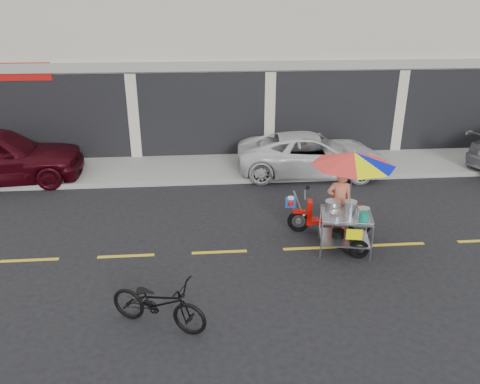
{
  "coord_description": "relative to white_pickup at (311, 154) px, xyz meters",
  "views": [
    {
      "loc": [
        -2.31,
        -8.88,
        5.09
      ],
      "look_at": [
        -1.5,
        0.6,
        1.15
      ],
      "focal_mm": 35.0,
      "sensor_mm": 36.0,
      "label": 1
    }
  ],
  "objects": [
    {
      "name": "white_pickup",
      "position": [
        0.0,
        0.0,
        0.0
      ],
      "size": [
        4.73,
        2.47,
        1.27
      ],
      "primitive_type": "imported",
      "rotation": [
        0.0,
        0.0,
        1.49
      ],
      "color": "silver",
      "rests_on": "ground"
    },
    {
      "name": "centerline",
      "position": [
        -1.08,
        -4.7,
        -0.63
      ],
      "size": [
        42.0,
        0.1,
        0.01
      ],
      "primitive_type": "cube",
      "color": "gold",
      "rests_on": "ground"
    },
    {
      "name": "shophouse_block",
      "position": [
        1.74,
        5.89,
        3.6
      ],
      "size": [
        36.0,
        8.11,
        10.4
      ],
      "color": "beige",
      "rests_on": "ground"
    },
    {
      "name": "near_bicycle",
      "position": [
        -4.19,
        -7.07,
        -0.18
      ],
      "size": [
        1.83,
        1.29,
        0.91
      ],
      "primitive_type": "imported",
      "rotation": [
        0.0,
        0.0,
        1.13
      ],
      "color": "black",
      "rests_on": "ground"
    },
    {
      "name": "ground",
      "position": [
        -1.08,
        -4.7,
        -0.64
      ],
      "size": [
        90.0,
        90.0,
        0.0
      ],
      "primitive_type": "plane",
      "color": "black"
    },
    {
      "name": "food_vendor_rig",
      "position": [
        -0.33,
        -4.5,
        0.79
      ],
      "size": [
        2.24,
        2.12,
        2.26
      ],
      "rotation": [
        0.0,
        0.0,
        -0.21
      ],
      "color": "black",
      "rests_on": "ground"
    },
    {
      "name": "sidewalk",
      "position": [
        -1.08,
        0.8,
        -0.56
      ],
      "size": [
        45.0,
        3.0,
        0.15
      ],
      "primitive_type": "cube",
      "color": "gray",
      "rests_on": "ground"
    }
  ]
}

